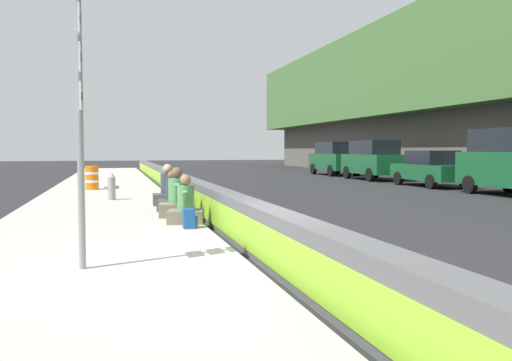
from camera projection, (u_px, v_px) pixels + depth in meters
The scene contains 14 objects.
ground_plane at pixel (273, 265), 7.81m from camera, with size 160.00×160.00×0.00m, color #232326.
sidewalk_strip at pixel (89, 271), 7.10m from camera, with size 80.00×4.40×0.14m, color #A8A59E.
jersey_barrier at pixel (273, 237), 7.78m from camera, with size 76.00×0.45×0.85m.
route_sign_post at pixel (80, 112), 6.84m from camera, with size 0.44×0.09×3.60m.
fire_hydrant at pixel (112, 186), 16.55m from camera, with size 0.26×0.46×0.88m.
seated_person_foreground at pixel (186, 208), 11.29m from camera, with size 0.80×0.89×1.06m.
seated_person_middle at pixel (177, 201), 12.41m from camera, with size 0.82×0.93×1.19m.
seated_person_rear at pixel (172, 198), 13.70m from camera, with size 0.76×0.85×1.05m.
seated_person_far at pixel (168, 192), 15.08m from camera, with size 0.76×0.88×1.19m.
backpack at pixel (189, 219), 10.56m from camera, with size 0.32×0.28×0.40m.
construction_barrel at pixel (92, 178), 20.87m from camera, with size 0.54×0.54×0.95m.
parked_car_fourth at pixel (431, 168), 24.48m from camera, with size 4.55×2.05×1.71m.
parked_car_midline at pixel (373, 160), 29.94m from camera, with size 4.85×2.17×2.28m.
parked_car_far at pixel (335, 158), 35.54m from camera, with size 4.80×2.07×2.28m.
Camera 1 is at (-7.38, 2.29, 1.74)m, focal length 36.30 mm.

